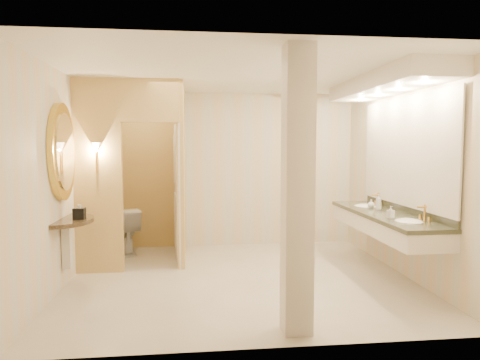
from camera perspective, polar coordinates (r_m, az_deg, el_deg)
The scene contains 16 objects.
floor at distance 5.88m, azimuth 0.05°, elevation -12.98°, with size 4.50×4.50×0.00m, color beige.
ceiling at distance 5.68m, azimuth 0.05°, elevation 13.96°, with size 4.50×4.50×0.00m, color silver.
wall_back at distance 7.61m, azimuth -1.61°, elevation 1.38°, with size 4.50×0.02×2.70m, color beige.
wall_front at distance 3.65m, azimuth 3.52°, elevation -2.09°, with size 4.50×0.02×2.70m, color beige.
wall_left at distance 5.82m, azimuth -22.54°, elevation 0.05°, with size 0.02×4.00×2.70m, color beige.
wall_right at distance 6.28m, azimuth 20.91°, elevation 0.41°, with size 0.02×4.00×2.70m, color beige.
toilet_closet at distance 6.58m, azimuth -10.55°, elevation 1.11°, with size 1.50×1.55×2.70m.
wall_sconce at distance 6.14m, azimuth -18.61°, elevation 3.95°, with size 0.14×0.14×0.42m.
vanity at distance 6.06m, azimuth 19.15°, elevation 2.95°, with size 0.75×2.61×2.09m.
console_shelf at distance 5.68m, azimuth -22.56°, elevation -0.18°, with size 0.92×0.92×1.91m.
pillar at distance 4.03m, azimuth 7.68°, elevation -1.50°, with size 0.27×0.27×2.70m, color beige.
tissue_box at distance 5.66m, azimuth -20.63°, elevation -4.18°, with size 0.13×0.13×0.13m, color black.
toilet at distance 7.36m, azimuth -15.13°, elevation -6.50°, with size 0.43×0.75×0.76m, color white.
soap_bottle_a at distance 5.65m, azimuth 19.45°, elevation -4.06°, with size 0.07×0.07×0.15m, color beige.
soap_bottle_b at distance 6.50m, azimuth 17.08°, elevation -3.03°, with size 0.10×0.10×0.12m, color silver.
soap_bottle_c at distance 6.34m, azimuth 17.98°, elevation -2.81°, with size 0.08×0.08×0.22m, color #C6B28C.
Camera 1 is at (-0.62, -5.57, 1.77)m, focal length 32.00 mm.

